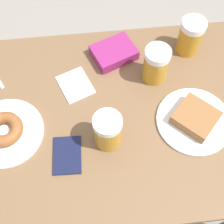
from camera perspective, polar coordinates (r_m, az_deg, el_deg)
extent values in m
plane|color=gray|center=(1.74, 0.00, -11.71)|extent=(8.00, 8.00, 0.00)
cube|color=brown|center=(1.07, 0.00, -0.88)|extent=(0.74, 1.06, 0.03)
cylinder|color=black|center=(1.64, 16.04, 5.22)|extent=(0.04, 0.04, 0.71)
cylinder|color=black|center=(1.61, -18.98, 1.97)|extent=(0.04, 0.04, 0.71)
cylinder|color=white|center=(1.07, 14.74, -1.57)|extent=(0.25, 0.25, 0.01)
cube|color=brown|center=(1.05, 15.04, -0.97)|extent=(0.18, 0.18, 0.04)
cylinder|color=white|center=(1.08, -18.81, -3.56)|extent=(0.25, 0.25, 0.01)
torus|color=brown|center=(1.06, -19.19, -3.00)|extent=(0.12, 0.12, 0.04)
cylinder|color=#C68C23|center=(1.10, 7.93, 8.23)|extent=(0.09, 0.09, 0.12)
cylinder|color=white|center=(1.04, 8.41, 10.49)|extent=(0.09, 0.09, 0.02)
cylinder|color=#C68C23|center=(0.96, -0.78, -3.78)|extent=(0.09, 0.09, 0.12)
cylinder|color=white|center=(0.90, -0.83, -1.95)|extent=(0.09, 0.09, 0.02)
cylinder|color=#C68C23|center=(1.20, 13.99, 12.87)|extent=(0.09, 0.09, 0.12)
cylinder|color=white|center=(1.15, 14.77, 15.12)|extent=(0.09, 0.09, 0.02)
cube|color=white|center=(1.12, -6.71, 4.94)|extent=(0.15, 0.14, 0.00)
cube|color=#141938|center=(1.00, -8.21, -7.82)|extent=(0.13, 0.09, 0.01)
cube|color=#8C2366|center=(1.17, 0.35, 10.81)|extent=(0.16, 0.18, 0.04)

